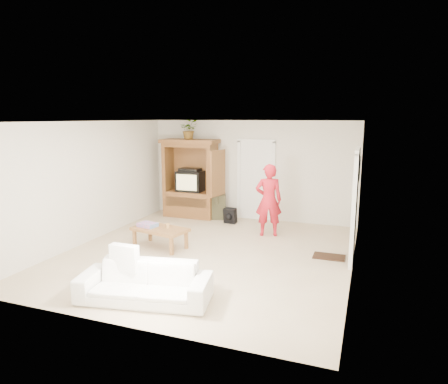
% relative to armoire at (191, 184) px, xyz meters
% --- Properties ---
extents(floor, '(6.00, 6.00, 0.00)m').
position_rel_armoire_xyz_m(floor, '(1.58, -2.66, -0.91)').
color(floor, tan).
rests_on(floor, ground).
extents(ceiling, '(6.00, 6.00, 0.00)m').
position_rel_armoire_xyz_m(ceiling, '(1.58, -2.66, 1.69)').
color(ceiling, white).
rests_on(ceiling, floor).
extents(wall_back, '(5.50, 0.00, 5.50)m').
position_rel_armoire_xyz_m(wall_back, '(1.58, 0.34, 0.39)').
color(wall_back, silver).
rests_on(wall_back, floor).
extents(wall_front, '(5.50, 0.00, 5.50)m').
position_rel_armoire_xyz_m(wall_front, '(1.58, -5.66, 0.39)').
color(wall_front, silver).
rests_on(wall_front, floor).
extents(wall_left, '(0.00, 6.00, 6.00)m').
position_rel_armoire_xyz_m(wall_left, '(-1.17, -2.66, 0.39)').
color(wall_left, silver).
rests_on(wall_left, floor).
extents(wall_right, '(0.00, 6.00, 6.00)m').
position_rel_armoire_xyz_m(wall_right, '(4.33, -2.66, 0.39)').
color(wall_right, silver).
rests_on(wall_right, floor).
extents(armoire, '(1.82, 1.14, 2.10)m').
position_rel_armoire_xyz_m(armoire, '(0.00, 0.00, 0.00)').
color(armoire, brown).
rests_on(armoire, floor).
extents(door_back, '(0.85, 0.05, 2.04)m').
position_rel_armoire_xyz_m(door_back, '(1.73, 0.31, 0.11)').
color(door_back, white).
rests_on(door_back, floor).
extents(doorway_right, '(0.05, 0.90, 2.04)m').
position_rel_armoire_xyz_m(doorway_right, '(4.30, -2.06, 0.11)').
color(doorway_right, black).
rests_on(doorway_right, floor).
extents(framed_picture, '(0.03, 0.60, 0.48)m').
position_rel_armoire_xyz_m(framed_picture, '(4.31, -0.76, 0.69)').
color(framed_picture, black).
rests_on(framed_picture, wall_right).
extents(doormat, '(0.60, 0.40, 0.02)m').
position_rel_armoire_xyz_m(doormat, '(3.88, -2.06, -0.90)').
color(doormat, '#382316').
rests_on(doormat, floor).
extents(plant, '(0.60, 0.57, 0.51)m').
position_rel_armoire_xyz_m(plant, '(-0.02, -0.03, 1.45)').
color(plant, '#4C7238').
rests_on(plant, armoire).
extents(man, '(0.70, 0.57, 1.66)m').
position_rel_armoire_xyz_m(man, '(2.40, -1.04, -0.08)').
color(man, red).
rests_on(man, floor).
extents(sofa, '(2.04, 1.09, 0.56)m').
position_rel_armoire_xyz_m(sofa, '(1.50, -4.92, -0.63)').
color(sofa, white).
rests_on(sofa, floor).
extents(coffee_table, '(1.24, 0.84, 0.42)m').
position_rel_armoire_xyz_m(coffee_table, '(0.51, -2.67, -0.54)').
color(coffee_table, olive).
rests_on(coffee_table, floor).
extents(towel, '(0.43, 0.35, 0.08)m').
position_rel_armoire_xyz_m(towel, '(0.22, -2.67, -0.44)').
color(towel, '#FC5493').
rests_on(towel, coffee_table).
extents(candle, '(0.08, 0.08, 0.10)m').
position_rel_armoire_xyz_m(candle, '(0.67, -2.62, -0.43)').
color(candle, tan).
rests_on(candle, coffee_table).
extents(backpack_black, '(0.33, 0.22, 0.38)m').
position_rel_armoire_xyz_m(backpack_black, '(1.24, -0.35, -0.72)').
color(backpack_black, black).
rests_on(backpack_black, floor).
extents(backpack_olive, '(0.41, 0.35, 0.67)m').
position_rel_armoire_xyz_m(backpack_olive, '(0.81, -0.03, -0.57)').
color(backpack_olive, '#47442B').
rests_on(backpack_olive, floor).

